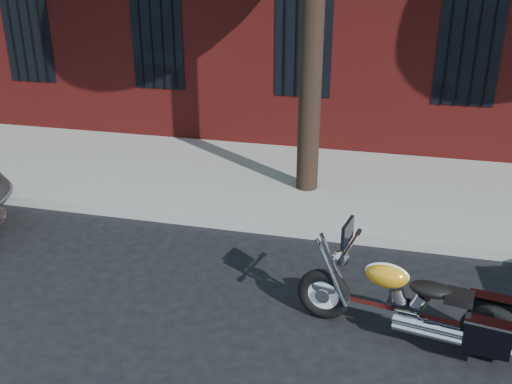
# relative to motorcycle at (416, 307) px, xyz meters

# --- Properties ---
(ground) EXTENTS (120.00, 120.00, 0.00)m
(ground) POSITION_rel_motorcycle_xyz_m (-2.24, 0.73, -0.41)
(ground) COLOR black
(ground) RESTS_ON ground
(curb) EXTENTS (40.00, 0.16, 0.15)m
(curb) POSITION_rel_motorcycle_xyz_m (-2.24, 2.11, -0.34)
(curb) COLOR gray
(curb) RESTS_ON ground
(sidewalk) EXTENTS (40.00, 3.60, 0.15)m
(sidewalk) POSITION_rel_motorcycle_xyz_m (-2.24, 3.99, -0.34)
(sidewalk) COLOR gray
(sidewalk) RESTS_ON ground
(motorcycle) EXTENTS (2.36, 0.94, 1.22)m
(motorcycle) POSITION_rel_motorcycle_xyz_m (0.00, 0.00, 0.00)
(motorcycle) COLOR black
(motorcycle) RESTS_ON ground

